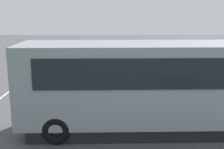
# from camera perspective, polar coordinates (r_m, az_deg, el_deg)

# --- Properties ---
(ground_plane) EXTENTS (80.00, 80.00, 0.00)m
(ground_plane) POSITION_cam_1_polar(r_m,az_deg,el_deg) (14.88, 0.37, -4.50)
(ground_plane) COLOR #4C4C51
(tour_bus) EXTENTS (9.36, 2.68, 3.25)m
(tour_bus) POSITION_cam_1_polar(r_m,az_deg,el_deg) (10.50, 7.48, -2.53)
(tour_bus) COLOR #8C939E
(tour_bus) RESTS_ON ground_plane
(spectator_far_left) EXTENTS (0.57, 0.32, 1.78)m
(spectator_far_left) POSITION_cam_1_polar(r_m,az_deg,el_deg) (13.24, 8.31, -2.01)
(spectator_far_left) COLOR black
(spectator_far_left) RESTS_ON ground_plane
(spectator_left) EXTENTS (0.57, 0.32, 1.67)m
(spectator_left) POSITION_cam_1_polar(r_m,az_deg,el_deg) (13.10, 5.56, -2.43)
(spectator_left) COLOR black
(spectator_left) RESTS_ON ground_plane
(spectator_centre) EXTENTS (0.58, 0.38, 1.66)m
(spectator_centre) POSITION_cam_1_polar(r_m,az_deg,el_deg) (12.94, 0.81, -2.56)
(spectator_centre) COLOR black
(spectator_centre) RESTS_ON ground_plane
(parked_motorcycle_silver) EXTENTS (2.05, 0.58, 0.99)m
(parked_motorcycle_silver) POSITION_cam_1_polar(r_m,az_deg,el_deg) (12.59, 7.02, -5.48)
(parked_motorcycle_silver) COLOR black
(parked_motorcycle_silver) RESTS_ON ground_plane
(stunt_motorcycle) EXTENTS (2.05, 0.58, 1.64)m
(stunt_motorcycle) POSITION_cam_1_polar(r_m,az_deg,el_deg) (17.88, -9.04, 1.50)
(stunt_motorcycle) COLOR black
(stunt_motorcycle) RESTS_ON ground_plane
(traffic_cone) EXTENTS (0.34, 0.34, 0.63)m
(traffic_cone) POSITION_cam_1_polar(r_m,az_deg,el_deg) (17.61, -0.79, -0.79)
(traffic_cone) COLOR orange
(traffic_cone) RESTS_ON ground_plane
(bay_line_a) EXTENTS (0.15, 4.07, 0.01)m
(bay_line_a) POSITION_cam_1_polar(r_m,az_deg,el_deg) (16.18, 16.44, -3.61)
(bay_line_a) COLOR white
(bay_line_a) RESTS_ON ground_plane
(bay_line_b) EXTENTS (0.15, 3.88, 0.01)m
(bay_line_b) POSITION_cam_1_polar(r_m,az_deg,el_deg) (15.62, 7.37, -3.77)
(bay_line_b) COLOR white
(bay_line_b) RESTS_ON ground_plane
(bay_line_c) EXTENTS (0.16, 4.71, 0.01)m
(bay_line_c) POSITION_cam_1_polar(r_m,az_deg,el_deg) (15.47, -2.12, -3.83)
(bay_line_c) COLOR white
(bay_line_c) RESTS_ON ground_plane
(bay_line_d) EXTENTS (0.16, 4.92, 0.01)m
(bay_line_d) POSITION_cam_1_polar(r_m,az_deg,el_deg) (15.75, -11.54, -3.79)
(bay_line_d) COLOR white
(bay_line_d) RESTS_ON ground_plane
(bay_line_e) EXTENTS (0.15, 4.39, 0.01)m
(bay_line_e) POSITION_cam_1_polar(r_m,az_deg,el_deg) (16.42, -20.40, -3.66)
(bay_line_e) COLOR white
(bay_line_e) RESTS_ON ground_plane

